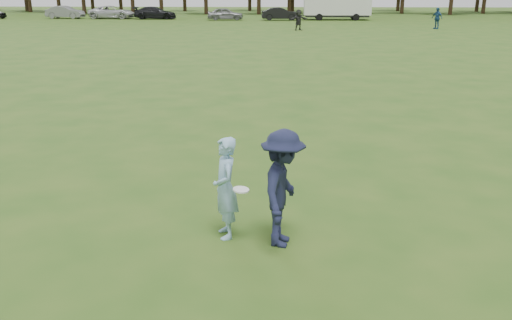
# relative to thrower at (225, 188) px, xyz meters

# --- Properties ---
(ground) EXTENTS (200.00, 200.00, 0.00)m
(ground) POSITION_rel_thrower_xyz_m (-0.45, -0.00, -0.88)
(ground) COLOR #274C15
(ground) RESTS_ON ground
(thrower) EXTENTS (0.58, 0.73, 1.76)m
(thrower) POSITION_rel_thrower_xyz_m (0.00, 0.00, 0.00)
(thrower) COLOR #8BB8D7
(thrower) RESTS_ON ground
(defender) EXTENTS (0.96, 1.39, 1.97)m
(defender) POSITION_rel_thrower_xyz_m (0.96, -0.25, 0.10)
(defender) COLOR #181C36
(defender) RESTS_ON ground
(player_far_b) EXTENTS (1.11, 1.25, 2.03)m
(player_far_b) POSITION_rel_thrower_xyz_m (16.22, 46.47, 0.13)
(player_far_b) COLOR navy
(player_far_b) RESTS_ON ground
(player_far_d) EXTENTS (1.84, 1.35, 1.93)m
(player_far_d) POSITION_rel_thrower_xyz_m (2.72, 44.25, 0.08)
(player_far_d) COLOR #262626
(player_far_d) RESTS_ON ground
(car_b) EXTENTS (4.86, 2.07, 1.56)m
(car_b) POSITION_rel_thrower_xyz_m (-26.24, 61.47, -0.10)
(car_b) COLOR slate
(car_b) RESTS_ON ground
(car_c) EXTENTS (5.70, 2.66, 1.58)m
(car_c) POSITION_rel_thrower_xyz_m (-20.22, 61.44, -0.09)
(car_c) COLOR silver
(car_c) RESTS_ON ground
(car_d) EXTENTS (5.24, 2.19, 1.51)m
(car_d) POSITION_rel_thrower_xyz_m (-14.60, 60.83, -0.12)
(car_d) COLOR black
(car_d) RESTS_ON ground
(car_e) EXTENTS (4.50, 2.19, 1.48)m
(car_e) POSITION_rel_thrower_xyz_m (-5.66, 59.30, -0.14)
(car_e) COLOR slate
(car_e) RESTS_ON ground
(car_f) EXTENTS (4.62, 1.82, 1.50)m
(car_f) POSITION_rel_thrower_xyz_m (1.04, 59.23, -0.13)
(car_f) COLOR black
(car_f) RESTS_ON ground
(disc_in_play) EXTENTS (0.31, 0.31, 0.06)m
(disc_in_play) POSITION_rel_thrower_xyz_m (0.28, -0.23, 0.06)
(disc_in_play) COLOR white
(disc_in_play) RESTS_ON ground
(cargo_trailer) EXTENTS (9.00, 2.75, 3.20)m
(cargo_trailer) POSITION_rel_thrower_xyz_m (7.91, 60.13, 0.90)
(cargo_trailer) COLOR silver
(cargo_trailer) RESTS_ON ground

